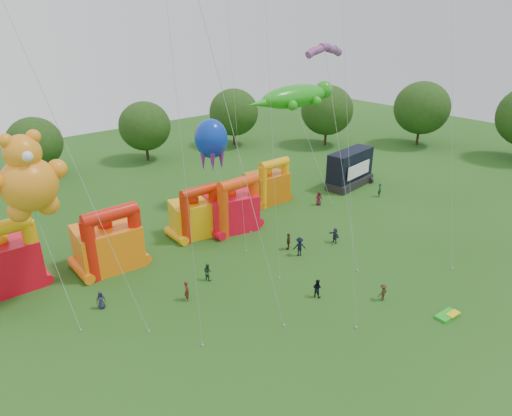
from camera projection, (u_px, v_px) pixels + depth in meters
ground at (424, 367)px, 31.42m from camera, size 160.00×160.00×0.00m
tree_ring at (419, 293)px, 28.69m from camera, size 123.89×126.00×12.07m
bouncy_castle_0 at (5, 262)px, 39.53m from camera, size 5.48×4.43×6.88m
bouncy_castle_1 at (109, 243)px, 42.96m from camera, size 6.05×5.03×6.53m
bouncy_castle_2 at (194, 216)px, 49.26m from camera, size 5.25×4.57×5.97m
bouncy_castle_3 at (232, 209)px, 50.66m from camera, size 6.21×5.41×6.41m
bouncy_castle_4 at (268, 185)px, 58.10m from camera, size 4.97×4.07×5.92m
stage_trailer at (350, 169)px, 63.46m from camera, size 8.23×4.02×5.10m
teddy_bear_kite at (34, 197)px, 34.39m from camera, size 5.92×7.57×14.72m
gecko_kite at (305, 129)px, 59.98m from camera, size 14.80×11.78×13.89m
octopus_kite at (220, 167)px, 53.85m from camera, size 3.96×11.03×11.12m
parafoil_kites at (170, 149)px, 32.24m from camera, size 30.04×14.67×29.72m
diamond_kites at (292, 96)px, 36.47m from camera, size 26.95×21.87×39.57m
folded_kite_bundle at (448, 315)px, 36.58m from camera, size 2.06×1.20×0.31m
spectator_0 at (101, 300)px, 37.38m from camera, size 0.87×0.67×1.59m
spectator_1 at (187, 291)px, 38.39m from camera, size 0.62×0.77×1.85m
spectator_2 at (208, 272)px, 41.39m from camera, size 0.80×0.93×1.65m
spectator_3 at (299, 247)px, 45.51m from camera, size 1.47×1.28×1.97m
spectator_4 at (288, 241)px, 46.71m from camera, size 1.15×0.95×1.83m
spectator_5 at (335, 236)px, 48.08m from camera, size 0.72×1.61×1.68m
spectator_6 at (319, 198)px, 57.52m from camera, size 1.05×0.95×1.80m
spectator_7 at (380, 190)px, 60.17m from camera, size 0.78×0.80×1.85m
spectator_8 at (317, 288)px, 38.92m from camera, size 0.81×0.94×1.66m
spectator_9 at (383, 292)px, 38.46m from camera, size 1.02×0.61×1.54m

